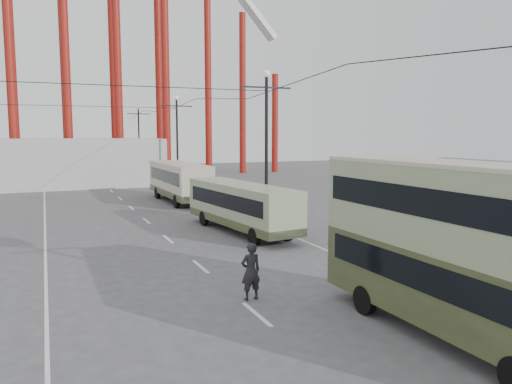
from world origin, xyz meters
name	(u,v)px	position (x,y,z in m)	size (l,w,h in m)	color
ground	(359,363)	(0.00, 0.00, 0.00)	(160.00, 160.00, 0.00)	#48484B
road_markings	(156,227)	(-0.86, 19.70, 0.01)	(12.52, 120.00, 0.01)	silver
lamp_post_mid	(266,148)	(5.60, 18.00, 4.68)	(3.20, 0.44, 9.32)	black
lamp_post_far	(177,142)	(5.60, 40.00, 4.68)	(3.20, 0.44, 9.32)	black
lamp_post_distant	(139,140)	(5.60, 62.00, 4.68)	(3.20, 0.44, 9.32)	black
fairground_shed	(53,163)	(-6.00, 47.00, 2.50)	(22.00, 10.00, 5.00)	#A6A6A1
double_decker_bus	(455,242)	(3.14, 0.23, 2.70)	(2.44, 9.01, 4.82)	#343A1F
single_decker_green	(241,205)	(3.25, 16.24, 1.55)	(3.37, 9.90, 2.74)	gray
single_decker_cream	(179,180)	(3.19, 29.93, 1.78)	(2.84, 10.23, 3.16)	#B9AD95
pedestrian	(251,271)	(-0.65, 5.34, 0.98)	(0.71, 0.47, 1.96)	black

